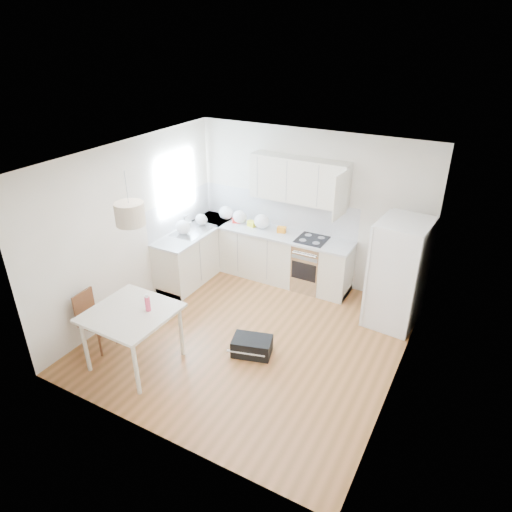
{
  "coord_description": "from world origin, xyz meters",
  "views": [
    {
      "loc": [
        2.73,
        -4.82,
        4.17
      ],
      "look_at": [
        -0.12,
        0.4,
        1.16
      ],
      "focal_mm": 32.0,
      "sensor_mm": 36.0,
      "label": 1
    }
  ],
  "objects": [
    {
      "name": "upper_cabinets",
      "position": [
        -0.15,
        1.94,
        1.88
      ],
      "size": [
        1.7,
        0.32,
        0.75
      ],
      "primitive_type": "cube",
      "color": "silver",
      "rests_on": "wall_back"
    },
    {
      "name": "grocery_bag_b",
      "position": [
        -1.25,
        1.85,
        1.04
      ],
      "size": [
        0.26,
        0.22,
        0.24
      ],
      "primitive_type": "ellipsoid",
      "color": "white",
      "rests_on": "counter_back"
    },
    {
      "name": "wall_left",
      "position": [
        -2.1,
        0.0,
        1.35
      ],
      "size": [
        0.0,
        4.2,
        4.2
      ],
      "primitive_type": "plane",
      "rotation": [
        1.57,
        0.0,
        1.57
      ],
      "color": "beige",
      "rests_on": "floor"
    },
    {
      "name": "pendant_lamp",
      "position": [
        -0.99,
        -1.12,
        2.18
      ],
      "size": [
        0.39,
        0.39,
        0.28
      ],
      "primitive_type": "cylinder",
      "rotation": [
        0.0,
        0.0,
        0.12
      ],
      "color": "beige",
      "rests_on": "ceiling"
    },
    {
      "name": "backsplash_left",
      "position": [
        -2.09,
        1.2,
        1.21
      ],
      "size": [
        0.01,
        1.8,
        0.58
      ],
      "primitive_type": "cube",
      "color": "white",
      "rests_on": "wall_left"
    },
    {
      "name": "grocery_bag_a",
      "position": [
        -1.57,
        1.89,
        1.05
      ],
      "size": [
        0.28,
        0.24,
        0.25
      ],
      "primitive_type": "ellipsoid",
      "color": "white",
      "rests_on": "counter_back"
    },
    {
      "name": "cabinets_back",
      "position": [
        -0.6,
        1.8,
        0.44
      ],
      "size": [
        3.0,
        0.6,
        0.88
      ],
      "primitive_type": "cube",
      "color": "silver",
      "rests_on": "floor"
    },
    {
      "name": "grocery_bag_e",
      "position": [
        -1.87,
        0.96,
        1.04
      ],
      "size": [
        0.28,
        0.23,
        0.25
      ],
      "primitive_type": "ellipsoid",
      "color": "white",
      "rests_on": "counter_left"
    },
    {
      "name": "gym_bag",
      "position": [
        0.21,
        -0.31,
        0.13
      ],
      "size": [
        0.62,
        0.49,
        0.25
      ],
      "primitive_type": "cube",
      "rotation": [
        0.0,
        0.0,
        0.28
      ],
      "color": "black",
      "rests_on": "floor"
    },
    {
      "name": "grocery_bag_c",
      "position": [
        -0.78,
        1.83,
        1.05
      ],
      "size": [
        0.29,
        0.25,
        0.26
      ],
      "primitive_type": "ellipsoid",
      "color": "white",
      "rests_on": "counter_back"
    },
    {
      "name": "dining_table",
      "position": [
        -1.1,
        -1.24,
        0.74
      ],
      "size": [
        1.07,
        1.07,
        0.83
      ],
      "rotation": [
        0.0,
        0.0,
        -0.02
      ],
      "color": "beige",
      "rests_on": "floor"
    },
    {
      "name": "range_oven",
      "position": [
        0.2,
        1.8,
        0.44
      ],
      "size": [
        0.5,
        0.61,
        0.88
      ],
      "primitive_type": null,
      "color": "silver",
      "rests_on": "floor"
    },
    {
      "name": "ceiling",
      "position": [
        0.0,
        0.0,
        2.7
      ],
      "size": [
        4.2,
        4.2,
        0.0
      ],
      "primitive_type": "plane",
      "rotation": [
        3.14,
        0.0,
        0.0
      ],
      "color": "white",
      "rests_on": "wall_back"
    },
    {
      "name": "drink_bottle",
      "position": [
        -0.91,
        -1.1,
        0.95
      ],
      "size": [
        0.07,
        0.07,
        0.24
      ],
      "primitive_type": "cylinder",
      "rotation": [
        0.0,
        0.0,
        0.03
      ],
      "color": "#E94065",
      "rests_on": "dining_table"
    },
    {
      "name": "cabinets_left",
      "position": [
        -1.8,
        1.2,
        0.44
      ],
      "size": [
        0.6,
        1.8,
        0.88
      ],
      "primitive_type": "cube",
      "color": "silver",
      "rests_on": "floor"
    },
    {
      "name": "grocery_bag_d",
      "position": [
        -1.83,
        1.45,
        1.02
      ],
      "size": [
        0.23,
        0.19,
        0.2
      ],
      "primitive_type": "ellipsoid",
      "color": "white",
      "rests_on": "counter_back"
    },
    {
      "name": "sink",
      "position": [
        -1.8,
        1.15,
        0.92
      ],
      "size": [
        0.5,
        0.8,
        0.16
      ],
      "primitive_type": null,
      "color": "silver",
      "rests_on": "counter_left"
    },
    {
      "name": "floor",
      "position": [
        0.0,
        0.0,
        0.0
      ],
      "size": [
        4.2,
        4.2,
        0.0
      ],
      "primitive_type": "plane",
      "color": "brown",
      "rests_on": "ground"
    },
    {
      "name": "dining_chair",
      "position": [
        -1.8,
        -1.23,
        0.44
      ],
      "size": [
        0.39,
        0.39,
        0.87
      ],
      "primitive_type": null,
      "rotation": [
        0.0,
        0.0,
        0.06
      ],
      "color": "#492C15",
      "rests_on": "floor"
    },
    {
      "name": "wall_back",
      "position": [
        0.0,
        2.1,
        1.35
      ],
      "size": [
        4.2,
        0.0,
        4.2
      ],
      "primitive_type": "plane",
      "rotation": [
        1.57,
        0.0,
        0.0
      ],
      "color": "beige",
      "rests_on": "floor"
    },
    {
      "name": "snack_red",
      "position": [
        -1.31,
        1.83,
        0.97
      ],
      "size": [
        0.17,
        0.14,
        0.1
      ],
      "primitive_type": "cube",
      "rotation": [
        0.0,
        0.0,
        0.4
      ],
      "color": "red",
      "rests_on": "counter_back"
    },
    {
      "name": "counter_back",
      "position": [
        -0.6,
        1.8,
        0.9
      ],
      "size": [
        3.02,
        0.64,
        0.04
      ],
      "primitive_type": "cube",
      "color": "silver",
      "rests_on": "cabinets_back"
    },
    {
      "name": "snack_orange",
      "position": [
        -0.39,
        1.83,
        0.97
      ],
      "size": [
        0.17,
        0.13,
        0.11
      ],
      "primitive_type": "cube",
      "rotation": [
        0.0,
        0.0,
        0.21
      ],
      "color": "orange",
      "rests_on": "counter_back"
    },
    {
      "name": "refrigerator",
      "position": [
        1.75,
        1.46,
        0.84
      ],
      "size": [
        0.88,
        0.91,
        1.69
      ],
      "primitive_type": null,
      "rotation": [
        0.0,
        0.0,
        -0.08
      ],
      "color": "white",
      "rests_on": "floor"
    },
    {
      "name": "counter_left",
      "position": [
        -1.8,
        1.2,
        0.9
      ],
      "size": [
        0.64,
        1.82,
        0.04
      ],
      "primitive_type": "cube",
      "color": "silver",
      "rests_on": "cabinets_left"
    },
    {
      "name": "window_glassblock",
      "position": [
        -2.09,
        1.15,
        1.75
      ],
      "size": [
        0.02,
        1.0,
        1.0
      ],
      "primitive_type": "cube",
      "color": "#BFE0F9",
      "rests_on": "wall_left"
    },
    {
      "name": "wall_right",
      "position": [
        2.1,
        0.0,
        1.35
      ],
      "size": [
        0.0,
        4.2,
        4.2
      ],
      "primitive_type": "plane",
      "rotation": [
        1.57,
        0.0,
        -1.57
      ],
      "color": "beige",
      "rests_on": "floor"
    },
    {
      "name": "snack_yellow",
      "position": [
        -0.98,
        1.81,
        0.97
      ],
      "size": [
        0.17,
        0.13,
        0.1
      ],
      "primitive_type": "cube",
      "rotation": [
        0.0,
        0.0,
        -0.24
      ],
      "color": "yellow",
      "rests_on": "counter_back"
    },
    {
      "name": "backsplash_back",
      "position": [
        -0.6,
        2.09,
        1.21
      ],
      "size": [
        3.0,
        0.01,
        0.58
      ],
      "primitive_type": "cube",
      "color": "white",
      "rests_on": "wall_back"
    }
  ]
}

